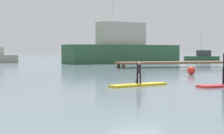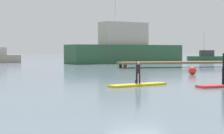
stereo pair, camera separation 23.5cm
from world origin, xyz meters
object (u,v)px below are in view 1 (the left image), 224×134
Objects in this scene: paddler_child_solo at (139,71)px; fishing_boat_white_large at (123,49)px; mooring_buoy_near at (191,71)px; paddleboard_near at (139,85)px; motor_boat_small_navy at (202,57)px.

fishing_boat_white_large is (7.31, 28.75, 1.05)m from paddler_child_solo.
fishing_boat_white_large reaches higher than mooring_buoy_near.
paddleboard_near is 5.71× the size of mooring_buoy_near.
paddleboard_near is 0.58× the size of motor_boat_small_navy.
paddler_child_solo is 2.01× the size of mooring_buoy_near.
motor_boat_small_navy reaches higher than paddler_child_solo.
motor_boat_small_navy is (14.29, 6.89, -1.16)m from fishing_boat_white_large.
fishing_boat_white_large is at bearing 75.76° from paddleboard_near.
fishing_boat_white_large is 28.78× the size of mooring_buoy_near.
fishing_boat_white_large is at bearing 75.74° from paddler_child_solo.
mooring_buoy_near is (5.84, 6.63, 0.22)m from paddleboard_near.
paddler_child_solo is (-0.01, 0.01, 0.62)m from paddleboard_near.
mooring_buoy_near is (-15.76, -29.03, -0.29)m from motor_boat_small_navy.
fishing_boat_white_large is at bearing -154.26° from motor_boat_small_navy.
motor_boat_small_navy is 33.03m from mooring_buoy_near.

